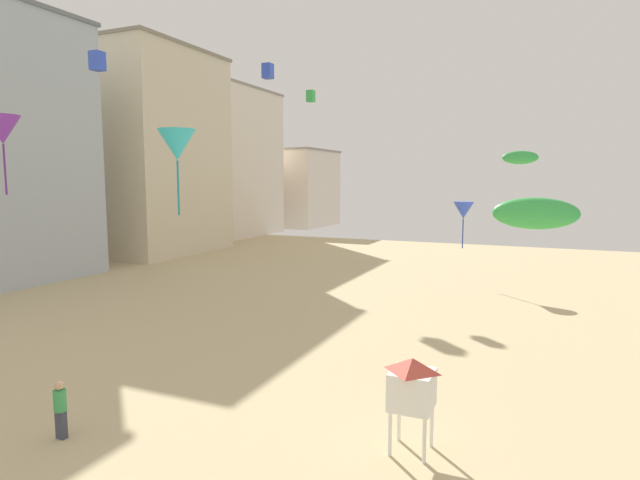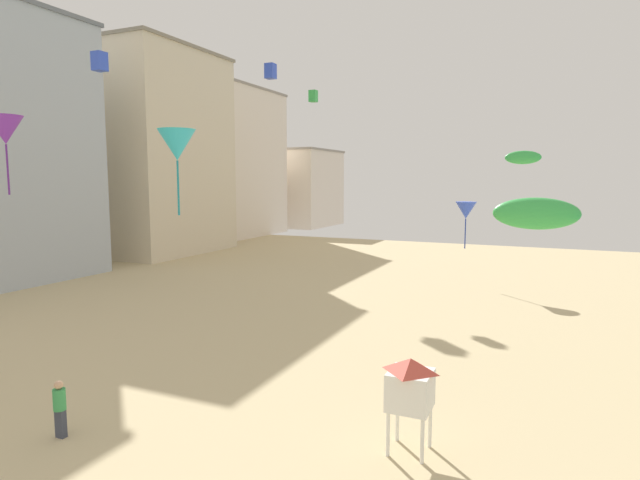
{
  "view_description": "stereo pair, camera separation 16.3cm",
  "coord_description": "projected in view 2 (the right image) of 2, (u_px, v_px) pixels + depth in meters",
  "views": [
    {
      "loc": [
        12.52,
        -0.03,
        7.17
      ],
      "look_at": [
        4.9,
        17.47,
        4.97
      ],
      "focal_mm": 29.54,
      "sensor_mm": 36.0,
      "label": 1
    },
    {
      "loc": [
        12.67,
        0.04,
        7.17
      ],
      "look_at": [
        4.9,
        17.47,
        4.97
      ],
      "focal_mm": 29.54,
      "sensor_mm": 36.0,
      "label": 2
    }
  ],
  "objects": [
    {
      "name": "kite_green_parafoil",
      "position": [
        523.0,
        157.0,
        35.56
      ],
      "size": [
        2.34,
        0.65,
        0.91
      ],
      "color": "green"
    },
    {
      "name": "kite_purple_delta",
      "position": [
        5.0,
        130.0,
        25.3
      ],
      "size": [
        1.68,
        1.68,
        3.81
      ],
      "color": "purple"
    },
    {
      "name": "lifeguard_stand",
      "position": [
        410.0,
        385.0,
        13.74
      ],
      "size": [
        1.1,
        1.1,
        2.55
      ],
      "rotation": [
        0.0,
        0.0,
        -0.02
      ],
      "color": "white",
      "rests_on": "ground"
    },
    {
      "name": "kite_blue_box",
      "position": [
        271.0,
        71.0,
        44.03
      ],
      "size": [
        0.79,
        0.79,
        1.23
      ],
      "color": "blue"
    },
    {
      "name": "kite_blue_delta",
      "position": [
        466.0,
        210.0,
        35.99
      ],
      "size": [
        1.42,
        1.42,
        3.22
      ],
      "color": "blue"
    },
    {
      "name": "kite_green_parafoil_2",
      "position": [
        536.0,
        214.0,
        18.29
      ],
      "size": [
        2.88,
        0.8,
        1.12
      ],
      "color": "green"
    },
    {
      "name": "boardwalk_hotel_mid",
      "position": [
        132.0,
        154.0,
        52.77
      ],
      "size": [
        16.19,
        13.46,
        19.53
      ],
      "color": "beige",
      "rests_on": "ground"
    },
    {
      "name": "kite_flyer",
      "position": [
        60.0,
        406.0,
        14.61
      ],
      "size": [
        0.34,
        0.34,
        1.64
      ],
      "rotation": [
        0.0,
        0.0,
        5.09
      ],
      "color": "#383D4C",
      "rests_on": "ground"
    },
    {
      "name": "kite_green_box",
      "position": [
        313.0,
        96.0,
        41.31
      ],
      "size": [
        0.57,
        0.57,
        0.9
      ],
      "color": "green"
    },
    {
      "name": "kite_blue_box_2",
      "position": [
        100.0,
        61.0,
        26.62
      ],
      "size": [
        0.6,
        0.6,
        0.94
      ],
      "color": "blue"
    },
    {
      "name": "kite_cyan_delta",
      "position": [
        177.0,
        145.0,
        17.45
      ],
      "size": [
        1.26,
        1.26,
        2.86
      ],
      "color": "#2DB7CC"
    },
    {
      "name": "boardwalk_hotel_far",
      "position": [
        226.0,
        163.0,
        67.83
      ],
      "size": [
        10.6,
        14.49,
        18.57
      ],
      "color": "silver",
      "rests_on": "ground"
    },
    {
      "name": "boardwalk_hotel_distant",
      "position": [
        285.0,
        188.0,
        83.09
      ],
      "size": [
        15.22,
        12.93,
        11.74
      ],
      "color": "silver",
      "rests_on": "ground"
    }
  ]
}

